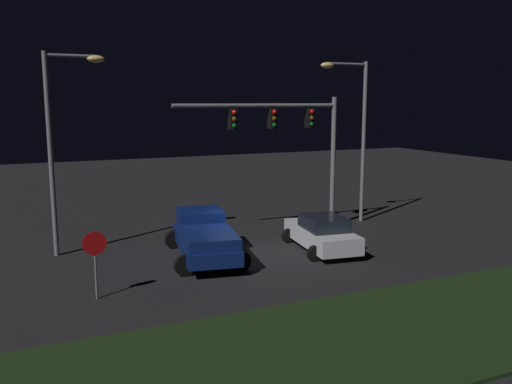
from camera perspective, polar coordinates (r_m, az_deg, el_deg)
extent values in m
plane|color=black|center=(22.15, -1.27, -6.92)|extent=(80.00, 80.00, 0.00)
cube|color=black|center=(15.19, 11.70, -14.89)|extent=(22.14, 5.90, 0.10)
cube|color=navy|center=(21.81, -5.45, -5.38)|extent=(2.89, 5.66, 0.55)
cube|color=navy|center=(22.79, -5.95, -2.93)|extent=(2.14, 2.19, 0.85)
cube|color=black|center=(22.76, -5.95, -2.62)|extent=(1.99, 1.80, 0.51)
cube|color=navy|center=(20.65, -5.00, -4.80)|extent=(2.41, 3.31, 0.45)
cylinder|color=black|center=(23.63, -8.66, -4.97)|extent=(0.80, 0.22, 0.80)
cylinder|color=black|center=(23.90, -3.73, -4.71)|extent=(0.80, 0.22, 0.80)
cylinder|color=black|center=(19.90, -7.51, -7.72)|extent=(0.80, 0.22, 0.80)
cylinder|color=black|center=(20.23, -1.66, -7.35)|extent=(0.80, 0.22, 0.80)
cube|color=silver|center=(23.26, 6.92, -4.63)|extent=(2.35, 4.60, 0.70)
cube|color=black|center=(22.89, 7.20, -3.26)|extent=(1.84, 2.19, 0.55)
cylinder|color=black|center=(24.34, 3.50, -4.64)|extent=(0.64, 0.22, 0.64)
cylinder|color=black|center=(25.02, 7.47, -4.31)|extent=(0.64, 0.22, 0.64)
cylinder|color=black|center=(21.66, 6.26, -6.48)|extent=(0.64, 0.22, 0.64)
cylinder|color=black|center=(22.42, 10.62, -6.03)|extent=(0.64, 0.22, 0.64)
cylinder|color=slate|center=(27.24, 8.15, 3.07)|extent=(0.24, 0.24, 6.50)
cylinder|color=slate|center=(25.11, 0.27, 9.14)|extent=(8.20, 0.18, 0.18)
cube|color=black|center=(26.35, 5.67, 7.81)|extent=(0.32, 0.44, 0.95)
sphere|color=red|center=(26.15, 5.93, 8.45)|extent=(0.22, 0.22, 0.22)
sphere|color=#59380A|center=(26.16, 5.92, 7.80)|extent=(0.22, 0.22, 0.22)
sphere|color=#0C4719|center=(26.17, 5.91, 7.14)|extent=(0.22, 0.22, 0.22)
cube|color=black|center=(25.42, 1.72, 7.79)|extent=(0.32, 0.44, 0.95)
sphere|color=red|center=(25.21, 1.95, 8.46)|extent=(0.22, 0.22, 0.22)
sphere|color=#59380A|center=(25.21, 1.95, 7.78)|extent=(0.22, 0.22, 0.22)
sphere|color=#0C4719|center=(25.22, 1.95, 7.09)|extent=(0.22, 0.22, 0.22)
cube|color=black|center=(24.61, -2.51, 7.73)|extent=(0.32, 0.44, 0.95)
sphere|color=red|center=(24.39, -2.31, 8.42)|extent=(0.22, 0.22, 0.22)
sphere|color=#59380A|center=(24.40, -2.31, 7.71)|extent=(0.22, 0.22, 0.22)
sphere|color=#0C4719|center=(24.41, -2.30, 7.01)|extent=(0.22, 0.22, 0.22)
cylinder|color=slate|center=(23.14, -20.90, 3.55)|extent=(0.20, 0.20, 8.22)
cylinder|color=slate|center=(23.18, -19.04, 13.48)|extent=(1.94, 0.12, 0.12)
ellipsoid|color=#F9CC72|center=(23.29, -16.59, 13.34)|extent=(0.70, 0.44, 0.30)
cylinder|color=slate|center=(28.66, 11.30, 5.09)|extent=(0.20, 0.20, 8.28)
cylinder|color=slate|center=(27.98, 9.60, 13.22)|extent=(2.30, 0.12, 0.12)
ellipsoid|color=#F9CC72|center=(27.36, 7.54, 13.14)|extent=(0.70, 0.44, 0.30)
cylinder|color=slate|center=(18.10, -16.62, -7.50)|extent=(0.07, 0.07, 2.20)
cylinder|color=#B20C0F|center=(17.87, -16.73, -5.22)|extent=(0.76, 0.03, 0.76)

